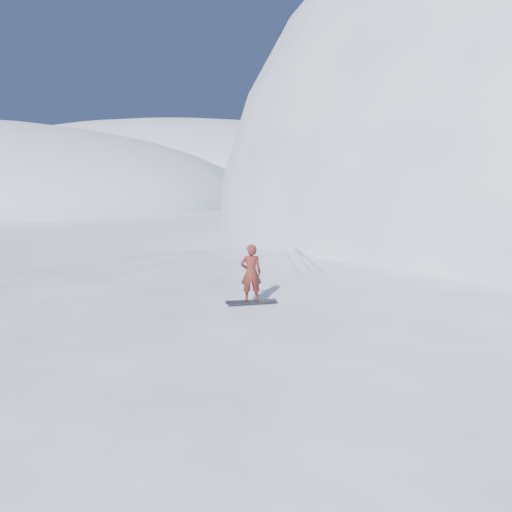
{
  "coord_description": "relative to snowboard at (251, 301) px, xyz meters",
  "views": [
    {
      "loc": [
        0.09,
        -12.06,
        6.13
      ],
      "look_at": [
        -1.71,
        0.98,
        3.5
      ],
      "focal_mm": 32.0,
      "sensor_mm": 36.0,
      "label": 1
    }
  ],
  "objects": [
    {
      "name": "ground",
      "position": [
        1.71,
        0.02,
        -2.41
      ],
      "size": [
        400.0,
        400.0,
        0.0
      ],
      "primitive_type": "plane",
      "color": "white",
      "rests_on": "ground"
    },
    {
      "name": "near_ridge",
      "position": [
        2.71,
        3.02,
        -2.41
      ],
      "size": [
        36.0,
        28.0,
        4.8
      ],
      "primitive_type": "ellipsoid",
      "color": "white",
      "rests_on": "ground"
    },
    {
      "name": "peak_shoulder",
      "position": [
        11.71,
        20.02,
        -2.41
      ],
      "size": [
        28.0,
        24.0,
        18.0
      ],
      "primitive_type": "ellipsoid",
      "color": "white",
      "rests_on": "ground"
    },
    {
      "name": "far_ridge_c",
      "position": [
        -38.29,
        110.02,
        -2.41
      ],
      "size": [
        140.0,
        90.0,
        36.0
      ],
      "primitive_type": "ellipsoid",
      "color": "white",
      "rests_on": "ground"
    },
    {
      "name": "wind_bumps",
      "position": [
        1.16,
        2.14,
        -2.41
      ],
      "size": [
        16.0,
        14.4,
        1.0
      ],
      "color": "white",
      "rests_on": "ground"
    },
    {
      "name": "snowboard",
      "position": [
        0.0,
        0.0,
        0.0
      ],
      "size": [
        1.44,
        0.65,
        0.02
      ],
      "primitive_type": "cube",
      "rotation": [
        0.0,
        0.0,
        0.28
      ],
      "color": "black",
      "rests_on": "near_ridge"
    },
    {
      "name": "snowboarder",
      "position": [
        -0.0,
        0.0,
        0.81
      ],
      "size": [
        0.67,
        0.53,
        1.6
      ],
      "primitive_type": "imported",
      "rotation": [
        0.0,
        0.0,
        3.42
      ],
      "color": "maroon",
      "rests_on": "snowboard"
    },
    {
      "name": "board_tracks",
      "position": [
        1.15,
        5.93,
        0.01
      ],
      "size": [
        2.12,
        5.92,
        0.04
      ],
      "color": "silver",
      "rests_on": "ground"
    }
  ]
}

